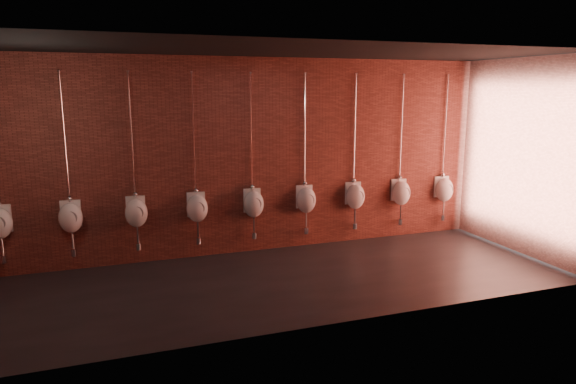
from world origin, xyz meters
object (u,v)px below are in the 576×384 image
urinal_4 (254,203)px  urinal_5 (306,199)px  urinal_0 (0,222)px  urinal_2 (136,211)px  urinal_6 (355,195)px  urinal_8 (444,189)px  urinal_1 (71,216)px  urinal_7 (401,192)px  urinal_3 (197,207)px

urinal_4 → urinal_5: (0.93, 0.00, 0.00)m
urinal_0 → urinal_2: bearing=0.0°
urinal_6 → urinal_0: bearing=180.0°
urinal_0 → urinal_5: (4.65, 0.00, 0.00)m
urinal_5 → urinal_8: size_ratio=1.00×
urinal_4 → urinal_8: 3.72m
urinal_0 → urinal_1: (0.93, 0.00, 0.00)m
urinal_4 → urinal_6: 1.86m
urinal_2 → urinal_5: size_ratio=1.00×
urinal_5 → urinal_7: (1.86, 0.00, 0.00)m
urinal_0 → urinal_4: (3.72, 0.00, 0.00)m
urinal_1 → urinal_2: size_ratio=1.00×
urinal_3 → urinal_7: 3.72m
urinal_0 → urinal_8: same height
urinal_1 → urinal_6: (4.65, 0.00, 0.00)m
urinal_6 → urinal_8: bearing=0.0°
urinal_4 → urinal_1: bearing=180.0°
urinal_0 → urinal_7: 6.51m
urinal_3 → urinal_6: (2.79, 0.00, 0.00)m
urinal_1 → urinal_3: 1.86m
urinal_0 → urinal_8: bearing=0.0°
urinal_4 → urinal_7: 2.79m
urinal_4 → urinal_7: bearing=0.0°
urinal_0 → urinal_6: 5.58m
urinal_1 → urinal_2: (0.93, 0.00, 0.00)m
urinal_3 → urinal_4: 0.93m
urinal_7 → urinal_8: size_ratio=1.00×
urinal_3 → urinal_8: size_ratio=1.00×
urinal_7 → urinal_4: bearing=180.0°
urinal_1 → urinal_3: same height
urinal_1 → urinal_3: bearing=0.0°
urinal_0 → urinal_1: same height
urinal_0 → urinal_3: (2.79, 0.00, 0.00)m
urinal_3 → urinal_7: size_ratio=1.00×
urinal_4 → urinal_7: same height
urinal_2 → urinal_7: same height
urinal_3 → urinal_6: same height
urinal_2 → urinal_5: 2.79m
urinal_1 → urinal_4: (2.79, 0.00, 0.00)m
urinal_3 → urinal_7: (3.72, 0.00, 0.00)m
urinal_5 → urinal_7: same height
urinal_1 → urinal_3: size_ratio=1.00×
urinal_4 → urinal_5: size_ratio=1.00×
urinal_6 → urinal_1: bearing=180.0°
urinal_3 → urinal_5: same height
urinal_1 → urinal_8: (6.51, 0.00, 0.00)m
urinal_2 → urinal_6: (3.72, 0.00, 0.00)m
urinal_5 → urinal_4: bearing=180.0°
urinal_0 → urinal_4: 3.72m
urinal_5 → urinal_7: size_ratio=1.00×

